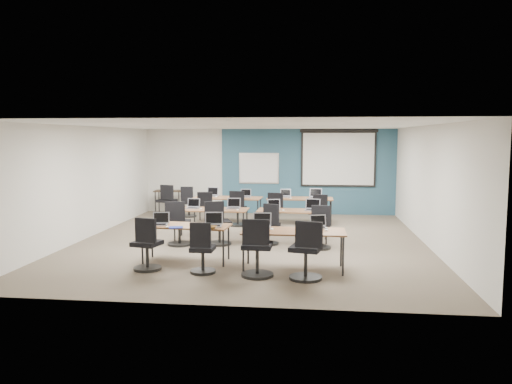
# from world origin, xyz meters

# --- Properties ---
(floor) EXTENTS (8.00, 9.00, 0.02)m
(floor) POSITION_xyz_m (0.00, 0.00, 0.00)
(floor) COLOR #6B6354
(floor) RESTS_ON ground
(ceiling) EXTENTS (8.00, 9.00, 0.02)m
(ceiling) POSITION_xyz_m (0.00, 0.00, 2.70)
(ceiling) COLOR white
(ceiling) RESTS_ON ground
(wall_back) EXTENTS (8.00, 0.04, 2.70)m
(wall_back) POSITION_xyz_m (0.00, 4.50, 1.35)
(wall_back) COLOR beige
(wall_back) RESTS_ON ground
(wall_front) EXTENTS (8.00, 0.04, 2.70)m
(wall_front) POSITION_xyz_m (0.00, -4.50, 1.35)
(wall_front) COLOR beige
(wall_front) RESTS_ON ground
(wall_left) EXTENTS (0.04, 9.00, 2.70)m
(wall_left) POSITION_xyz_m (-4.00, 0.00, 1.35)
(wall_left) COLOR beige
(wall_left) RESTS_ON ground
(wall_right) EXTENTS (0.04, 9.00, 2.70)m
(wall_right) POSITION_xyz_m (4.00, 0.00, 1.35)
(wall_right) COLOR beige
(wall_right) RESTS_ON ground
(blue_accent_panel) EXTENTS (5.50, 0.04, 2.70)m
(blue_accent_panel) POSITION_xyz_m (1.25, 4.47, 1.35)
(blue_accent_panel) COLOR #3D5977
(blue_accent_panel) RESTS_ON wall_back
(whiteboard) EXTENTS (1.28, 0.03, 0.98)m
(whiteboard) POSITION_xyz_m (-0.30, 4.43, 1.45)
(whiteboard) COLOR silver
(whiteboard) RESTS_ON wall_back
(projector_screen) EXTENTS (2.40, 0.10, 1.82)m
(projector_screen) POSITION_xyz_m (2.20, 4.41, 1.89)
(projector_screen) COLOR black
(projector_screen) RESTS_ON wall_back
(training_table_front_left) EXTENTS (1.70, 0.71, 0.73)m
(training_table_front_left) POSITION_xyz_m (-1.02, -2.03, 0.68)
(training_table_front_left) COLOR brown
(training_table_front_left) RESTS_ON floor
(training_table_front_right) EXTENTS (1.89, 0.79, 0.73)m
(training_table_front_right) POSITION_xyz_m (1.09, -2.37, 0.69)
(training_table_front_right) COLOR #9B5C27
(training_table_front_right) RESTS_ON floor
(training_table_mid_left) EXTENTS (1.76, 0.73, 0.73)m
(training_table_mid_left) POSITION_xyz_m (-0.98, 0.21, 0.68)
(training_table_mid_left) COLOR #AA6A3F
(training_table_mid_left) RESTS_ON floor
(training_table_mid_right) EXTENTS (1.67, 0.70, 0.73)m
(training_table_mid_right) POSITION_xyz_m (0.97, 0.22, 0.68)
(training_table_mid_right) COLOR #9E5F32
(training_table_mid_right) RESTS_ON floor
(training_table_back_left) EXTENTS (1.92, 0.80, 0.73)m
(training_table_back_left) POSITION_xyz_m (-0.99, 2.55, 0.69)
(training_table_back_left) COLOR #A45C2E
(training_table_back_left) RESTS_ON floor
(training_table_back_right) EXTENTS (1.85, 0.77, 0.73)m
(training_table_back_right) POSITION_xyz_m (1.07, 2.63, 0.69)
(training_table_back_right) COLOR brown
(training_table_back_right) RESTS_ON floor
(laptop_0) EXTENTS (0.32, 0.27, 0.24)m
(laptop_0) POSITION_xyz_m (-1.53, -2.07, 0.79)
(laptop_0) COLOR silver
(laptop_0) RESTS_ON training_table_front_left
(mouse_0) EXTENTS (0.06, 0.09, 0.03)m
(mouse_0) POSITION_xyz_m (-1.31, -2.33, 0.74)
(mouse_0) COLOR white
(mouse_0) RESTS_ON training_table_front_left
(task_chair_0) EXTENTS (0.52, 0.51, 0.99)m
(task_chair_0) POSITION_xyz_m (-1.57, -2.74, 0.41)
(task_chair_0) COLOR black
(task_chair_0) RESTS_ON floor
(laptop_1) EXTENTS (0.35, 0.30, 0.26)m
(laptop_1) POSITION_xyz_m (-0.47, -2.10, 0.80)
(laptop_1) COLOR #AFAFAF
(laptop_1) RESTS_ON training_table_front_left
(mouse_1) EXTENTS (0.09, 0.11, 0.04)m
(mouse_1) POSITION_xyz_m (-0.39, -2.33, 0.74)
(mouse_1) COLOR white
(mouse_1) RESTS_ON training_table_front_left
(task_chair_1) EXTENTS (0.46, 0.46, 0.95)m
(task_chair_1) POSITION_xyz_m (-0.52, -2.84, 0.39)
(task_chair_1) COLOR black
(task_chair_1) RESTS_ON floor
(laptop_2) EXTENTS (0.35, 0.30, 0.26)m
(laptop_2) POSITION_xyz_m (0.47, -2.06, 0.80)
(laptop_2) COLOR silver
(laptop_2) RESTS_ON training_table_front_right
(mouse_2) EXTENTS (0.09, 0.12, 0.04)m
(mouse_2) POSITION_xyz_m (0.68, -2.33, 0.74)
(mouse_2) COLOR white
(mouse_2) RESTS_ON training_table_front_right
(task_chair_2) EXTENTS (0.57, 0.57, 1.05)m
(task_chair_2) POSITION_xyz_m (0.48, -2.94, 0.44)
(task_chair_2) COLOR black
(task_chair_2) RESTS_ON floor
(laptop_3) EXTENTS (0.31, 0.26, 0.24)m
(laptop_3) POSITION_xyz_m (1.54, -2.03, 0.79)
(laptop_3) COLOR silver
(laptop_3) RESTS_ON training_table_front_right
(mouse_3) EXTENTS (0.07, 0.11, 0.04)m
(mouse_3) POSITION_xyz_m (1.69, -2.30, 0.74)
(mouse_3) COLOR white
(mouse_3) RESTS_ON training_table_front_right
(task_chair_3) EXTENTS (0.57, 0.57, 1.04)m
(task_chair_3) POSITION_xyz_m (1.34, -3.03, 0.43)
(task_chair_3) COLOR black
(task_chair_3) RESTS_ON floor
(laptop_4) EXTENTS (0.30, 0.26, 0.23)m
(laptop_4) POSITION_xyz_m (-1.44, 0.27, 0.79)
(laptop_4) COLOR silver
(laptop_4) RESTS_ON training_table_mid_left
(mouse_4) EXTENTS (0.07, 0.10, 0.03)m
(mouse_4) POSITION_xyz_m (-1.22, 0.14, 0.74)
(mouse_4) COLOR white
(mouse_4) RESTS_ON training_table_mid_left
(task_chair_4) EXTENTS (0.54, 0.54, 1.02)m
(task_chair_4) POSITION_xyz_m (-1.57, -0.61, 0.42)
(task_chair_4) COLOR black
(task_chair_4) RESTS_ON floor
(laptop_5) EXTENTS (0.32, 0.27, 0.25)m
(laptop_5) POSITION_xyz_m (-0.47, 0.34, 0.79)
(laptop_5) COLOR #A4A5AE
(laptop_5) RESTS_ON training_table_mid_left
(mouse_5) EXTENTS (0.08, 0.10, 0.03)m
(mouse_5) POSITION_xyz_m (-0.32, 0.04, 0.74)
(mouse_5) COLOR white
(mouse_5) RESTS_ON training_table_mid_left
(task_chair_5) EXTENTS (0.56, 0.54, 1.02)m
(task_chair_5) POSITION_xyz_m (-0.69, -0.44, 0.42)
(task_chair_5) COLOR black
(task_chair_5) RESTS_ON floor
(laptop_6) EXTENTS (0.31, 0.26, 0.24)m
(laptop_6) POSITION_xyz_m (0.50, 0.31, 0.79)
(laptop_6) COLOR #B3B3BB
(laptop_6) RESTS_ON training_table_mid_right
(mouse_6) EXTENTS (0.07, 0.10, 0.03)m
(mouse_6) POSITION_xyz_m (0.75, 0.09, 0.74)
(mouse_6) COLOR white
(mouse_6) RESTS_ON training_table_mid_right
(task_chair_6) EXTENTS (0.50, 0.47, 0.95)m
(task_chair_6) POSITION_xyz_m (0.46, -0.30, 0.39)
(task_chair_6) COLOR black
(task_chair_6) RESTS_ON floor
(laptop_7) EXTENTS (0.35, 0.30, 0.26)m
(laptop_7) POSITION_xyz_m (1.43, 0.26, 0.80)
(laptop_7) COLOR silver
(laptop_7) RESTS_ON training_table_mid_right
(mouse_7) EXTENTS (0.06, 0.10, 0.04)m
(mouse_7) POSITION_xyz_m (1.59, 0.03, 0.74)
(mouse_7) COLOR white
(mouse_7) RESTS_ON training_table_mid_right
(task_chair_7) EXTENTS (0.50, 0.50, 0.98)m
(task_chair_7) POSITION_xyz_m (1.59, -0.60, 0.40)
(task_chair_7) COLOR black
(task_chair_7) RESTS_ON floor
(laptop_8) EXTENTS (0.34, 0.29, 0.26)m
(laptop_8) POSITION_xyz_m (-1.49, 2.78, 0.79)
(laptop_8) COLOR #A8A8AF
(laptop_8) RESTS_ON training_table_back_left
(mouse_8) EXTENTS (0.08, 0.10, 0.03)m
(mouse_8) POSITION_xyz_m (-1.32, 2.54, 0.74)
(mouse_8) COLOR white
(mouse_8) RESTS_ON training_table_back_left
(task_chair_8) EXTENTS (0.50, 0.50, 0.98)m
(task_chair_8) POSITION_xyz_m (-1.41, 1.71, 0.40)
(task_chair_8) COLOR black
(task_chair_8) RESTS_ON floor
(laptop_9) EXTENTS (0.30, 0.25, 0.23)m
(laptop_9) POSITION_xyz_m (-0.49, 2.65, 0.79)
(laptop_9) COLOR silver
(laptop_9) RESTS_ON training_table_back_left
(mouse_9) EXTENTS (0.08, 0.10, 0.03)m
(mouse_9) POSITION_xyz_m (-0.41, 2.55, 0.74)
(mouse_9) COLOR white
(mouse_9) RESTS_ON training_table_back_left
(task_chair_9) EXTENTS (0.50, 0.50, 0.98)m
(task_chair_9) POSITION_xyz_m (-0.63, 2.03, 0.41)
(task_chair_9) COLOR black
(task_chair_9) RESTS_ON floor
(laptop_10) EXTENTS (0.30, 0.26, 0.23)m
(laptop_10) POSITION_xyz_m (0.65, 2.76, 0.79)
(laptop_10) COLOR #A4A3AA
(laptop_10) RESTS_ON training_table_back_right
(mouse_10) EXTENTS (0.09, 0.11, 0.03)m
(mouse_10) POSITION_xyz_m (0.81, 2.44, 0.74)
(mouse_10) COLOR white
(mouse_10) RESTS_ON training_table_back_right
(task_chair_10) EXTENTS (0.51, 0.51, 0.99)m
(task_chair_10) POSITION_xyz_m (0.43, 1.70, 0.41)
(task_chair_10) COLOR black
(task_chair_10) RESTS_ON floor
(laptop_11) EXTENTS (0.35, 0.30, 0.27)m
(laptop_11) POSITION_xyz_m (1.51, 2.69, 0.80)
(laptop_11) COLOR #BCBCBC
(laptop_11) RESTS_ON training_table_back_right
(mouse_11) EXTENTS (0.09, 0.11, 0.03)m
(mouse_11) POSITION_xyz_m (1.73, 2.55, 0.74)
(mouse_11) COLOR white
(mouse_11) RESTS_ON training_table_back_right
(task_chair_11) EXTENTS (0.48, 0.47, 0.96)m
(task_chair_11) POSITION_xyz_m (1.58, 1.71, 0.39)
(task_chair_11) COLOR black
(task_chair_11) RESTS_ON floor
(blue_mousepad) EXTENTS (0.31, 0.27, 0.01)m
(blue_mousepad) POSITION_xyz_m (-1.14, -2.31, 0.73)
(blue_mousepad) COLOR navy
(blue_mousepad) RESTS_ON training_table_front_left
(snack_bowl) EXTENTS (0.28, 0.28, 0.05)m
(snack_bowl) POSITION_xyz_m (-0.45, -2.39, 0.76)
(snack_bowl) COLOR brown
(snack_bowl) RESTS_ON training_table_front_left
(snack_plate) EXTENTS (0.22, 0.22, 0.01)m
(snack_plate) POSITION_xyz_m (0.52, -2.31, 0.74)
(snack_plate) COLOR white
(snack_plate) RESTS_ON training_table_front_right
(coffee_cup) EXTENTS (0.06, 0.06, 0.06)m
(coffee_cup) POSITION_xyz_m (0.48, -2.36, 0.77)
(coffee_cup) COLOR white
(coffee_cup) RESTS_ON snack_plate
(utility_table) EXTENTS (0.89, 0.49, 0.75)m
(utility_table) POSITION_xyz_m (-3.15, 4.00, 0.65)
(utility_table) COLOR black
(utility_table) RESTS_ON floor
(spare_chair_a) EXTENTS (0.46, 0.46, 0.95)m
(spare_chair_a) POSITION_xyz_m (-2.36, 3.41, 0.39)
(spare_chair_a) COLOR black
(spare_chair_a) RESTS_ON floor
(spare_chair_b) EXTENTS (0.55, 0.54, 1.02)m
(spare_chair_b) POSITION_xyz_m (-2.97, 3.19, 0.42)
(spare_chair_b) COLOR black
(spare_chair_b) RESTS_ON floor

